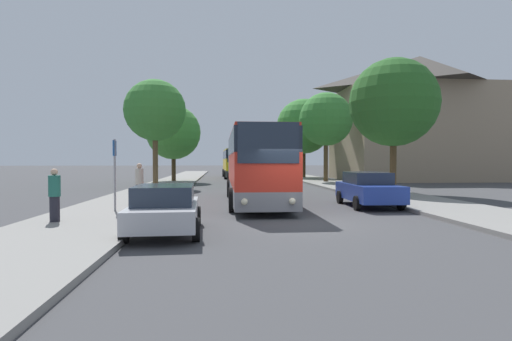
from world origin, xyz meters
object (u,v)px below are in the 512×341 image
Objects in this scene: parked_car_right_near at (368,189)px; tree_right_mid at (326,119)px; tree_left_near at (173,133)px; tree_right_far at (394,103)px; tree_left_far at (155,111)px; pedestrian_waiting_far at (139,183)px; tree_right_near at (304,126)px; bus_rear at (235,163)px; parked_car_left_curb at (165,208)px; bus_middle at (245,164)px; bus_stop_sign at (115,167)px; pedestrian_waiting_near at (55,195)px; bus_front at (255,165)px.

parked_car_right_near is 19.32m from tree_right_mid.
tree_right_far is (15.13, -14.63, 0.92)m from tree_left_near.
tree_left_far is at bearing -161.72° from tree_right_mid.
tree_left_near is at bearing -59.72° from parked_car_right_near.
tree_right_mid reaches higher than pedestrian_waiting_far.
tree_left_near is at bearing -153.18° from tree_right_near.
pedestrian_waiting_far is at bearing -2.16° from parked_car_right_near.
bus_rear is 36.38m from parked_car_left_curb.
tree_left_far reaches higher than bus_middle.
tree_left_far is (-0.52, -7.30, 1.17)m from tree_left_near.
parked_car_right_near is 28.63m from tree_right_near.
tree_right_near is (14.59, 14.41, 0.11)m from tree_left_far.
tree_right_far is at bearing -44.03° from tree_left_near.
bus_rear is 1.45× the size of tree_left_far.
bus_stop_sign is 0.34× the size of tree_left_far.
tree_right_mid is (11.19, 24.48, 5.12)m from parked_car_left_curb.
bus_stop_sign reaches higher than pedestrian_waiting_near.
tree_left_far is (-6.69, -16.57, 4.12)m from bus_rear.
tree_right_near is (11.14, 34.06, 5.29)m from parked_car_left_curb.
tree_right_far reaches higher than bus_front.
bus_stop_sign reaches higher than parked_car_right_near.
tree_left_far is 17.29m from tree_right_far.
parked_car_left_curb is at bearing -134.73° from tree_right_far.
bus_rear reaches higher than pedestrian_waiting_near.
bus_middle is 16.30m from parked_car_right_near.
bus_rear is 35.30m from pedestrian_waiting_near.
bus_front reaches higher than pedestrian_waiting_near.
parked_car_left_curb is 0.51× the size of tree_right_mid.
bus_front is 2.50× the size of parked_car_right_near.
bus_rear is 1.44× the size of tree_right_far.
parked_car_left_curb is 2.48× the size of pedestrian_waiting_near.
parked_car_right_near is at bearing -99.04° from tree_right_mid.
parked_car_right_near is 0.50× the size of tree_right_near.
bus_middle is 8.89m from tree_left_near.
tree_left_near is at bearing -60.08° from pedestrian_waiting_far.
bus_front is 1.25× the size of tree_right_near.
parked_car_left_curb is 0.58× the size of tree_left_near.
tree_left_near is at bearing 85.91° from tree_left_far.
tree_right_near reaches higher than bus_rear.
pedestrian_waiting_far is (-5.35, -1.08, -0.77)m from bus_front.
bus_front is 6.70× the size of pedestrian_waiting_near.
tree_left_far is at bearing -47.13° from parked_car_right_near.
pedestrian_waiting_near is at bearing -146.00° from tree_right_far.
tree_left_far reaches higher than bus_rear.
tree_left_near is 0.88× the size of tree_right_mid.
pedestrian_waiting_near is 0.21× the size of tree_left_far.
tree_right_near is at bearing 65.40° from bus_stop_sign.
tree_left_near is (-6.17, -9.27, 2.94)m from bus_rear.
bus_stop_sign is (-5.77, -3.64, 0.01)m from bus_front.
bus_rear reaches higher than bus_stop_sign.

